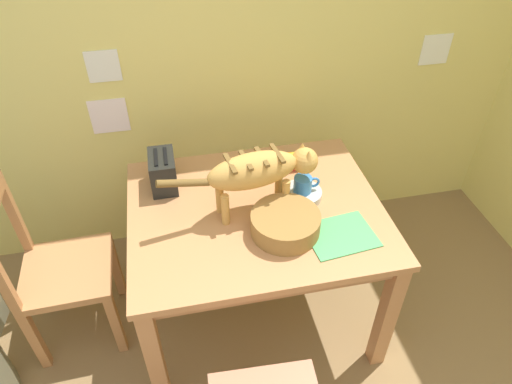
# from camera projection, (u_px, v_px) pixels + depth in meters

# --- Properties ---
(wall_rear) EXTENTS (4.22, 0.11, 2.50)m
(wall_rear) POSITION_uv_depth(u_px,v_px,m) (204.00, 41.00, 2.35)
(wall_rear) COLOR #E5D36F
(wall_rear) RESTS_ON ground_plane
(dining_table) EXTENTS (1.16, 0.95, 0.75)m
(dining_table) POSITION_uv_depth(u_px,v_px,m) (256.00, 223.00, 2.18)
(dining_table) COLOR #B97C4C
(dining_table) RESTS_ON ground_plane
(cat) EXTENTS (0.71, 0.21, 0.30)m
(cat) POSITION_uv_depth(u_px,v_px,m) (259.00, 171.00, 1.98)
(cat) COLOR gold
(cat) RESTS_ON dining_table
(saucer_bowl) EXTENTS (0.19, 0.19, 0.04)m
(saucer_bowl) POSITION_uv_depth(u_px,v_px,m) (302.00, 194.00, 2.17)
(saucer_bowl) COLOR #B9BAB6
(saucer_bowl) RESTS_ON dining_table
(coffee_mug) EXTENTS (0.12, 0.08, 0.08)m
(coffee_mug) POSITION_uv_depth(u_px,v_px,m) (303.00, 184.00, 2.13)
(coffee_mug) COLOR #367BC5
(coffee_mug) RESTS_ON saucer_bowl
(magazine) EXTENTS (0.31, 0.26, 0.01)m
(magazine) POSITION_uv_depth(u_px,v_px,m) (341.00, 235.00, 1.98)
(magazine) COLOR #4AA45D
(magazine) RESTS_ON dining_table
(book_stack) EXTENTS (0.20, 0.14, 0.04)m
(book_stack) POSITION_uv_depth(u_px,v_px,m) (287.00, 162.00, 2.36)
(book_stack) COLOR #D13E36
(book_stack) RESTS_ON dining_table
(wicker_basket) EXTENTS (0.30, 0.30, 0.09)m
(wicker_basket) POSITION_uv_depth(u_px,v_px,m) (285.00, 223.00, 1.97)
(wicker_basket) COLOR olive
(wicker_basket) RESTS_ON dining_table
(toaster) EXTENTS (0.12, 0.20, 0.18)m
(toaster) POSITION_uv_depth(u_px,v_px,m) (163.00, 171.00, 2.19)
(toaster) COLOR black
(toaster) RESTS_ON dining_table
(wooden_chair_far) EXTENTS (0.43, 0.43, 0.94)m
(wooden_chair_far) POSITION_uv_depth(u_px,v_px,m) (57.00, 271.00, 2.21)
(wooden_chair_far) COLOR #B67A49
(wooden_chair_far) RESTS_ON ground_plane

